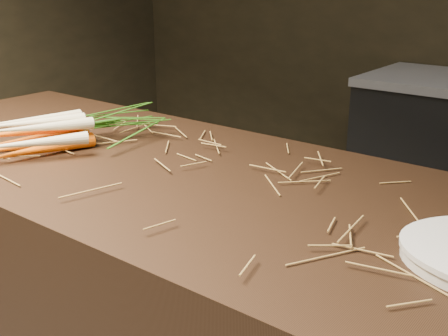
# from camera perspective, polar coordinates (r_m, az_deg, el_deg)

# --- Properties ---
(straw_bedding) EXTENTS (1.40, 0.60, 0.02)m
(straw_bedding) POSITION_cam_1_polar(r_m,az_deg,el_deg) (1.07, 5.20, -2.48)
(straw_bedding) COLOR olive
(straw_bedding) RESTS_ON main_counter
(root_veg_bunch) EXTENTS (0.30, 0.53, 0.10)m
(root_veg_bunch) POSITION_cam_1_polar(r_m,az_deg,el_deg) (1.43, -13.47, 4.23)
(root_veg_bunch) COLOR #D05209
(root_veg_bunch) RESTS_ON main_counter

